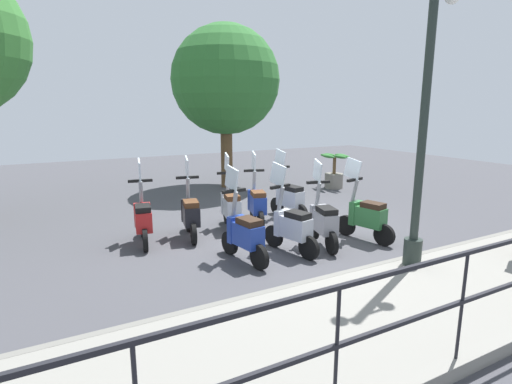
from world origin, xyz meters
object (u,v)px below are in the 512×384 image
object	(u,v)px
scooter_far_3	(190,213)
scooter_far_4	(143,218)
tree_distant	(226,81)
scooter_near_1	(323,221)
scooter_near_0	(366,216)
lamp_post_near	(422,137)
scooter_far_0	(289,197)
scooter_far_1	(257,203)
scooter_far_2	(231,206)
scooter_near_2	(291,226)
scooter_near_3	(244,233)
potted_palm	(334,174)

from	to	relation	value
scooter_far_3	scooter_far_4	xyz separation A→B (m)	(0.06, 0.88, 0.00)
tree_distant	scooter_near_1	size ratio (longest dim) A/B	3.17
scooter_near_0	scooter_far_4	size ratio (longest dim) A/B	1.00
scooter_near_1	scooter_far_4	bearing A→B (deg)	74.06
lamp_post_near	tree_distant	size ratio (longest dim) A/B	0.88
lamp_post_near	scooter_far_3	world-z (taller)	lamp_post_near
scooter_near_1	scooter_far_0	distance (m)	1.92
scooter_near_0	scooter_far_4	world-z (taller)	same
scooter_near_0	scooter_far_1	bearing A→B (deg)	20.90
scooter_far_1	lamp_post_near	bearing A→B (deg)	-149.05
scooter_far_1	scooter_far_2	size ratio (longest dim) A/B	1.00
scooter_near_0	scooter_far_2	size ratio (longest dim) A/B	1.00
scooter_near_2	scooter_far_1	size ratio (longest dim) A/B	1.00
tree_distant	scooter_far_0	world-z (taller)	tree_distant
scooter_near_1	scooter_far_0	bearing A→B (deg)	0.34
scooter_near_1	scooter_far_2	xyz separation A→B (m)	(1.73, 1.01, 0.00)
scooter_near_0	scooter_far_1	distance (m)	2.27
scooter_near_1	scooter_far_3	size ratio (longest dim) A/B	1.00
scooter_near_0	scooter_far_0	world-z (taller)	same
lamp_post_near	scooter_near_0	bearing A→B (deg)	-17.42
tree_distant	scooter_far_0	xyz separation A→B (m)	(-4.01, 0.28, -2.76)
scooter_far_2	scooter_far_4	bearing A→B (deg)	104.78
lamp_post_near	scooter_far_0	distance (m)	3.80
tree_distant	scooter_far_4	bearing A→B (deg)	139.80
scooter_far_0	scooter_far_4	size ratio (longest dim) A/B	1.00
scooter_near_3	scooter_far_4	distance (m)	2.05
tree_distant	scooter_far_3	xyz separation A→B (m)	(-4.27, 2.68, -2.76)
scooter_near_2	scooter_far_2	size ratio (longest dim) A/B	1.00
scooter_near_2	scooter_near_3	xyz separation A→B (m)	(0.03, 0.88, 0.00)
potted_palm	scooter_far_4	distance (m)	6.84
scooter_near_2	scooter_far_0	size ratio (longest dim) A/B	1.00
lamp_post_near	scooter_near_0	xyz separation A→B (m)	(1.49, -0.47, -1.56)
lamp_post_near	scooter_far_4	bearing A→B (deg)	44.67
scooter_far_1	scooter_far_2	xyz separation A→B (m)	(-0.02, 0.62, 0.00)
scooter_near_1	scooter_near_2	distance (m)	0.68
scooter_near_2	scooter_far_1	world-z (taller)	same
potted_palm	scooter_far_2	bearing A→B (deg)	117.38
scooter_near_3	scooter_far_4	xyz separation A→B (m)	(1.64, 1.23, 0.00)
scooter_far_0	scooter_far_3	size ratio (longest dim) A/B	1.00
scooter_far_0	scooter_far_2	world-z (taller)	same
scooter_near_1	scooter_near_2	size ratio (longest dim) A/B	1.00
scooter_near_2	scooter_far_0	bearing A→B (deg)	-45.00
potted_palm	scooter_near_3	world-z (taller)	scooter_near_3
tree_distant	scooter_near_1	bearing A→B (deg)	172.61
scooter_far_2	scooter_near_1	bearing A→B (deg)	-136.90
scooter_near_2	tree_distant	bearing A→B (deg)	-26.95
lamp_post_near	scooter_far_4	distance (m)	4.85
scooter_near_0	scooter_far_3	xyz separation A→B (m)	(1.71, 2.82, 0.00)
lamp_post_near	tree_distant	xyz separation A→B (m)	(7.47, -0.32, 1.19)
potted_palm	scooter_far_2	world-z (taller)	scooter_far_2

